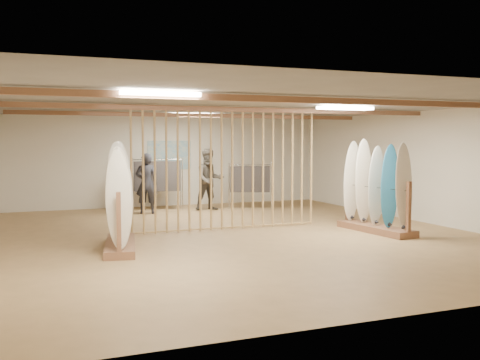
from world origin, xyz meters
name	(u,v)px	position (x,y,z in m)	size (l,w,h in m)	color
floor	(240,235)	(0.00, 0.00, 0.00)	(12.00, 12.00, 0.00)	#A98252
ceiling	(240,106)	(0.00, 0.00, 2.80)	(12.00, 12.00, 0.00)	gray
wall_back	(169,161)	(0.00, 6.00, 1.40)	(12.00, 12.00, 0.00)	silver
wall_front	(430,196)	(0.00, -6.00, 1.40)	(12.00, 12.00, 0.00)	silver
wall_right	(426,167)	(5.00, 0.00, 1.40)	(12.00, 12.00, 0.00)	silver
ceiling_slats	(240,109)	(0.00, 0.00, 2.72)	(9.50, 6.12, 0.10)	brown
light_panels	(240,109)	(0.00, 0.00, 2.74)	(1.20, 0.35, 0.06)	white
bamboo_partition	(227,169)	(0.00, 0.80, 1.40)	(4.45, 0.05, 2.78)	tan
poster	(169,155)	(0.00, 5.98, 1.60)	(1.40, 0.03, 0.90)	teal
rack_left	(120,214)	(-2.71, -0.68, 0.67)	(0.92, 2.12, 1.96)	brown
rack_right	(376,202)	(2.98, -0.78, 0.68)	(0.76, 2.15, 2.01)	brown
clothing_rack_a	(157,176)	(-0.63, 5.02, 1.01)	(1.44, 0.54, 1.55)	silver
clothing_rack_b	(250,179)	(2.09, 4.38, 0.89)	(1.22, 0.78, 1.37)	silver
shopper_a	(147,179)	(-1.10, 4.30, 0.97)	(0.71, 0.48, 1.94)	#222228
shopper_b	(210,175)	(0.79, 4.38, 1.03)	(0.99, 0.77, 2.06)	#3B352E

